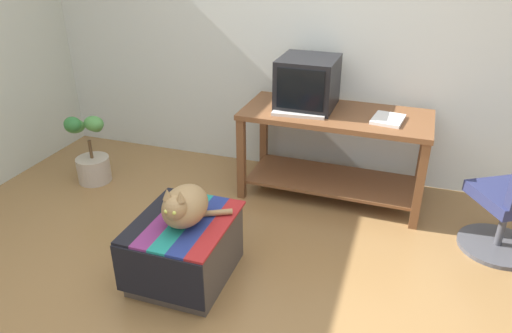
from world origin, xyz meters
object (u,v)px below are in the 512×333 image
object	(u,v)px
cat	(184,206)
potted_plant	(90,154)
ottoman_with_blanket	(185,248)
keyboard	(299,113)
tv_monitor	(308,83)
book	(388,119)
desk	(334,140)

from	to	relation	value
cat	potted_plant	xyz separation A→B (m)	(-1.37, 0.91, -0.27)
ottoman_with_blanket	cat	bearing A→B (deg)	-34.97
keyboard	cat	size ratio (longest dim) A/B	1.02
potted_plant	cat	bearing A→B (deg)	-33.72
tv_monitor	book	bearing A→B (deg)	-9.47
tv_monitor	potted_plant	size ratio (longest dim) A/B	0.75
keyboard	cat	world-z (taller)	keyboard
tv_monitor	potted_plant	distance (m)	1.94
keyboard	ottoman_with_blanket	distance (m)	1.36
ottoman_with_blanket	potted_plant	bearing A→B (deg)	146.31
desk	tv_monitor	world-z (taller)	tv_monitor
book	ottoman_with_blanket	world-z (taller)	book
desk	cat	world-z (taller)	desk
desk	book	world-z (taller)	book
potted_plant	tv_monitor	bearing A→B (deg)	15.65
desk	tv_monitor	bearing A→B (deg)	166.80
tv_monitor	potted_plant	bearing A→B (deg)	-163.62
book	ottoman_with_blanket	size ratio (longest dim) A/B	0.39
desk	keyboard	world-z (taller)	keyboard
tv_monitor	book	size ratio (longest dim) A/B	1.79
desk	keyboard	distance (m)	0.38
keyboard	book	bearing A→B (deg)	2.48
keyboard	cat	distance (m)	1.28
keyboard	potted_plant	xyz separation A→B (m)	(-1.74, -0.29, -0.47)
book	cat	size ratio (longest dim) A/B	0.67
ottoman_with_blanket	tv_monitor	bearing A→B (deg)	73.07
tv_monitor	potted_plant	world-z (taller)	tv_monitor
cat	keyboard	bearing A→B (deg)	69.52
tv_monitor	cat	xyz separation A→B (m)	(-0.39, -1.40, -0.38)
keyboard	book	size ratio (longest dim) A/B	1.51
desk	book	bearing A→B (deg)	-7.03
desk	tv_monitor	distance (m)	0.49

